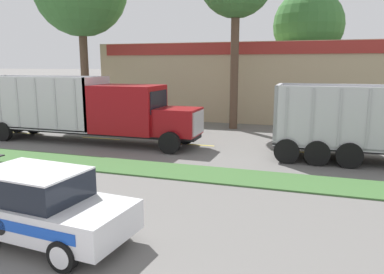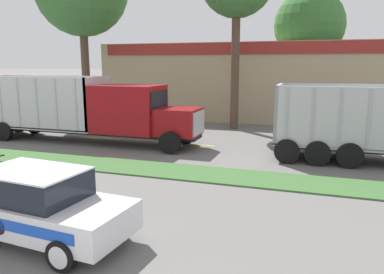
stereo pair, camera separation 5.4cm
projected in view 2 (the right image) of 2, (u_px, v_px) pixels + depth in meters
The scene contains 9 objects.
grass_verge at pixel (213, 175), 14.00m from camera, with size 120.00×2.01×0.06m, color #3D6633.
centre_line_2 at pixel (24, 133), 22.75m from camera, with size 2.40×0.14×0.01m, color yellow.
centre_line_3 at pixel (102, 138), 21.09m from camera, with size 2.40×0.14×0.01m, color yellow.
centre_line_4 at pixel (192, 144), 19.43m from camera, with size 2.40×0.14×0.01m, color yellow.
centre_line_5 at pixel (300, 152), 17.76m from camera, with size 2.40×0.14×0.01m, color yellow.
dump_truck_lead at pixel (105, 112), 19.46m from camera, with size 12.56×2.64×3.47m.
rally_car at pixel (39, 205), 8.71m from camera, with size 4.44×2.25×1.74m.
store_building_backdrop at pixel (274, 80), 30.81m from camera, with size 25.08×12.10×5.62m.
tree_behind_left at pixel (310, 18), 26.79m from camera, with size 5.02×5.02×10.64m.
Camera 2 is at (3.47, -2.49, 4.09)m, focal length 35.00 mm.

